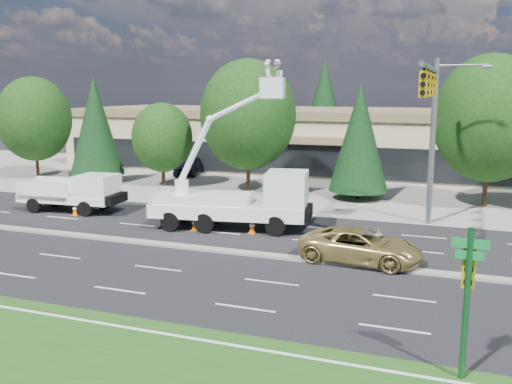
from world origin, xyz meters
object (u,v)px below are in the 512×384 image
at_px(street_sign_pole, 467,287).
at_px(bucket_truck, 242,194).
at_px(signal_mast, 432,115).
at_px(minivan, 361,246).
at_px(utility_pickup, 76,196).

xyz_separation_m(street_sign_pole, bucket_truck, (-11.19, 12.73, -0.55)).
xyz_separation_m(signal_mast, minivan, (-2.27, -6.44, -5.33)).
height_order(street_sign_pole, bucket_truck, bucket_truck).
bearing_deg(minivan, signal_mast, -15.13).
relative_size(utility_pickup, bucket_truck, 0.70).
bearing_deg(utility_pickup, bucket_truck, -7.47).
distance_m(signal_mast, utility_pickup, 21.10).
distance_m(street_sign_pole, bucket_truck, 16.96).
bearing_deg(minivan, bucket_truck, 66.05).
relative_size(signal_mast, street_sign_pole, 2.54).
bearing_deg(signal_mast, street_sign_pole, -82.73).
xyz_separation_m(utility_pickup, minivan, (18.09, -4.33, -0.23)).
bearing_deg(utility_pickup, minivan, -17.85).
distance_m(signal_mast, street_sign_pole, 15.99).
bearing_deg(utility_pickup, street_sign_pole, -35.22).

